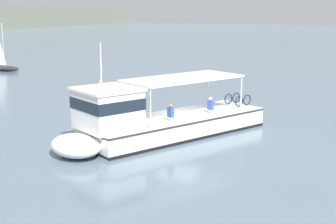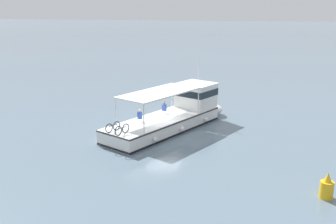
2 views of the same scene
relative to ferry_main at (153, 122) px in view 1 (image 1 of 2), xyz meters
name	(u,v)px [view 1 (image 1 of 2)]	position (x,y,z in m)	size (l,w,h in m)	color
ground_plane	(178,131)	(2.20, -0.56, -1.01)	(400.00, 400.00, 0.00)	slate
ferry_main	(153,122)	(0.00, 0.00, 0.00)	(12.64, 8.80, 5.32)	white
sailboat_mid_channel	(2,66)	(19.89, 27.89, -0.47)	(1.81, 4.90, 5.40)	#232328
channel_buoy	(101,88)	(10.77, 9.57, -0.45)	(0.70, 0.70, 1.40)	gold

